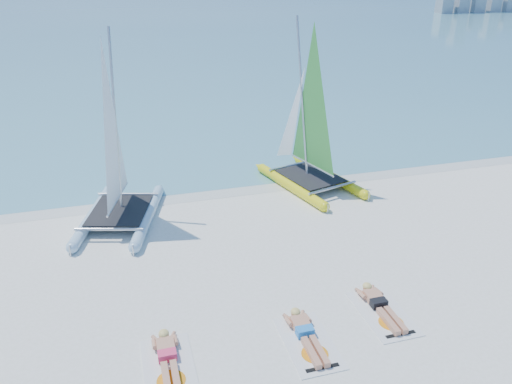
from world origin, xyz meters
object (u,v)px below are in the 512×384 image
towel_c (383,313)px  towel_b (309,343)px  catamaran_blue (115,167)px  sunbather_a (167,357)px  sunbather_b (305,333)px  catamaran_yellow (305,132)px  towel_a (169,368)px  sunbather_c (380,304)px

towel_c → towel_b: bearing=-167.4°
catamaran_blue → towel_b: bearing=-46.5°
sunbather_a → sunbather_b: bearing=-1.6°
towel_b → sunbather_b: (-0.00, 0.19, 0.11)m
catamaran_yellow → sunbather_a: bearing=-141.9°
towel_a → towel_c: (4.89, 0.36, 0.00)m
catamaran_yellow → sunbather_c: 7.69m
catamaran_yellow → towel_c: 7.90m
catamaran_blue → sunbather_a: size_ratio=3.37×
sunbather_c → towel_c: bearing=-90.0°
sunbather_a → sunbather_b: (2.90, -0.08, 0.00)m
catamaran_blue → catamaran_yellow: catamaran_yellow is taller
catamaran_yellow → towel_b: (-2.93, -8.07, -1.84)m
towel_c → catamaran_blue: bearing=131.2°
towel_a → sunbather_b: sunbather_b is taller
catamaran_blue → sunbather_b: catamaran_blue is taller
sunbather_a → towel_b: 2.92m
towel_a → sunbather_b: (2.90, 0.11, 0.11)m
towel_b → sunbather_c: (1.99, 0.64, 0.11)m
catamaran_yellow → towel_c: (-0.94, -7.63, -1.84)m
catamaran_blue → towel_b: size_ratio=3.15×
towel_a → sunbather_c: (4.89, 0.56, 0.11)m
sunbather_a → sunbather_c: 4.91m
catamaran_yellow → towel_a: catamaran_yellow is taller
towel_a → sunbather_a: sunbather_a is taller
towel_b → towel_c: size_ratio=1.00×
sunbather_b → catamaran_blue: bearing=118.4°
catamaran_blue → catamaran_yellow: (6.50, 1.27, 0.12)m
sunbather_a → towel_c: 4.90m
catamaran_blue → towel_a: (0.67, -6.72, -1.73)m
sunbather_a → towel_a: bearing=-90.0°
sunbather_b → towel_c: sunbather_b is taller
sunbather_a → towel_c: bearing=2.0°
towel_a → sunbather_a: 0.22m
towel_c → sunbather_c: (0.00, 0.19, 0.11)m
catamaran_yellow → sunbather_b: 8.59m
catamaran_blue → sunbather_c: bearing=-32.1°
sunbather_b → sunbather_c: bearing=12.6°
catamaran_yellow → sunbather_b: (-2.93, -7.88, -1.73)m
towel_b → towel_c: same height
catamaran_blue → towel_b: catamaran_blue is taller
sunbather_a → sunbather_b: same height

